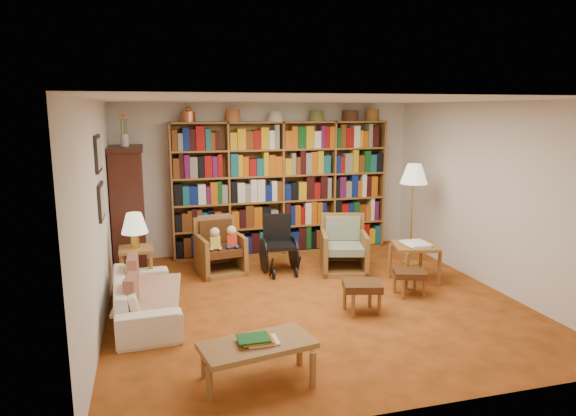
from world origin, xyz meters
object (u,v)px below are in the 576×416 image
object	(u,v)px
side_table_lamp	(136,259)
coffee_table	(257,347)
sofa	(145,297)
wheelchair	(279,246)
side_table_papers	(415,250)
armchair_leather	(220,249)
floor_lamp	(414,178)
footstool_a	(362,288)
footstool_b	(410,275)
armchair_sage	(342,250)

from	to	relation	value
side_table_lamp	coffee_table	distance (m)	2.90
sofa	side_table_lamp	world-z (taller)	side_table_lamp
side_table_lamp	wheelchair	xyz separation A→B (m)	(2.03, 0.34, -0.06)
side_table_lamp	sofa	bearing A→B (deg)	-84.02
side_table_lamp	wheelchair	bearing A→B (deg)	9.47
sofa	side_table_lamp	xyz separation A→B (m)	(-0.10, 0.95, 0.20)
wheelchair	side_table_papers	size ratio (longest dim) A/B	1.22
armchair_leather	side_table_papers	size ratio (longest dim) A/B	1.17
side_table_lamp	armchair_leather	bearing A→B (deg)	25.51
side_table_lamp	side_table_papers	bearing A→B (deg)	-9.69
sofa	coffee_table	xyz separation A→B (m)	(0.96, -1.74, 0.07)
sofa	floor_lamp	distance (m)	4.31
side_table_papers	footstool_a	size ratio (longest dim) A/B	1.33
armchair_leather	side_table_papers	bearing A→B (deg)	-25.12
coffee_table	sofa	bearing A→B (deg)	118.89
floor_lamp	footstool_b	xyz separation A→B (m)	(-0.69, -1.25, -1.09)
armchair_leather	floor_lamp	size ratio (longest dim) A/B	0.52
side_table_papers	footstool_b	bearing A→B (deg)	-124.65
sofa	armchair_leather	xyz separation A→B (m)	(1.08, 1.52, 0.09)
side_table_papers	armchair_sage	bearing A→B (deg)	134.57
wheelchair	side_table_papers	bearing A→B (deg)	-29.82
floor_lamp	footstool_b	world-z (taller)	floor_lamp
floor_lamp	footstool_b	bearing A→B (deg)	-119.02
armchair_sage	coffee_table	world-z (taller)	armchair_sage
footstool_a	footstool_b	xyz separation A→B (m)	(0.83, 0.37, -0.03)
floor_lamp	footstool_a	xyz separation A→B (m)	(-1.52, -1.62, -1.05)
footstool_a	footstool_b	size ratio (longest dim) A/B	1.08
footstool_b	side_table_lamp	bearing A→B (deg)	162.18
sofa	wheelchair	world-z (taller)	wheelchair
armchair_sage	wheelchair	world-z (taller)	wheelchair
sofa	side_table_papers	world-z (taller)	side_table_papers
armchair_sage	floor_lamp	world-z (taller)	floor_lamp
sofa	footstool_b	xyz separation A→B (m)	(3.32, -0.14, 0.03)
armchair_sage	footstool_a	bearing A→B (deg)	-102.87
sofa	armchair_sage	size ratio (longest dim) A/B	2.02
armchair_leather	floor_lamp	distance (m)	3.14
side_table_lamp	armchair_leather	distance (m)	1.31
sofa	armchair_sage	xyz separation A→B (m)	(2.86, 1.10, 0.07)
armchair_sage	side_table_papers	xyz separation A→B (m)	(0.78, -0.79, 0.15)
sofa	footstool_b	distance (m)	3.32
sofa	armchair_leather	bearing A→B (deg)	-38.43
footstool_b	armchair_leather	bearing A→B (deg)	143.46
wheelchair	footstool_a	distance (m)	1.89
side_table_lamp	footstool_b	distance (m)	3.60
armchair_sage	wheelchair	distance (m)	0.95
side_table_lamp	footstool_a	xyz separation A→B (m)	(2.59, -1.47, -0.14)
side_table_papers	coffee_table	size ratio (longest dim) A/B	0.66
side_table_papers	sofa	bearing A→B (deg)	-175.03
floor_lamp	side_table_papers	size ratio (longest dim) A/B	2.26
armchair_sage	wheelchair	bearing A→B (deg)	168.46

